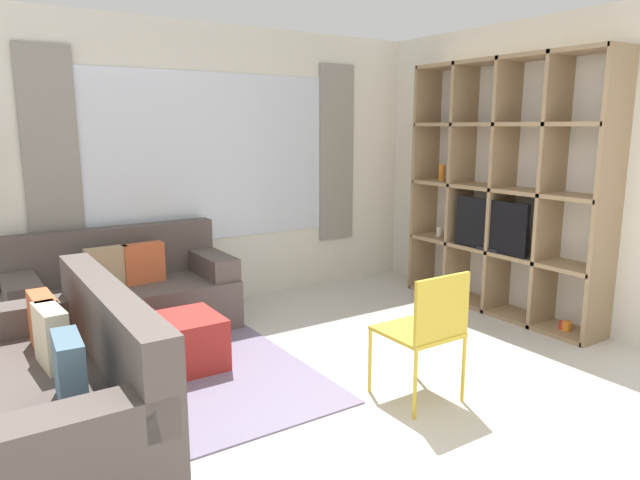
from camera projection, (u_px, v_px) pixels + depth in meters
name	position (u px, v px, depth m)	size (l,w,h in m)	color
ground_plane	(459.00, 451.00, 3.12)	(16.00, 16.00, 0.00)	beige
wall_back	(213.00, 167.00, 5.56)	(5.82, 0.11, 2.70)	silver
wall_right	(510.00, 168.00, 5.46)	(0.07, 4.47, 2.70)	silver
area_rug	(138.00, 383.00, 3.93)	(2.27, 2.18, 0.01)	slate
shelving_unit	(505.00, 190.00, 5.31)	(0.38, 2.08, 2.35)	silver
couch_main	(124.00, 297.00, 4.84)	(1.78, 0.82, 0.88)	#564C47
couch_side	(63.00, 392.00, 3.10)	(0.82, 1.92, 0.88)	#564C47
ottoman	(168.00, 346.00, 4.10)	(0.75, 0.53, 0.39)	#A82823
folding_chair	(427.00, 326.00, 3.58)	(0.44, 0.46, 0.86)	gold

